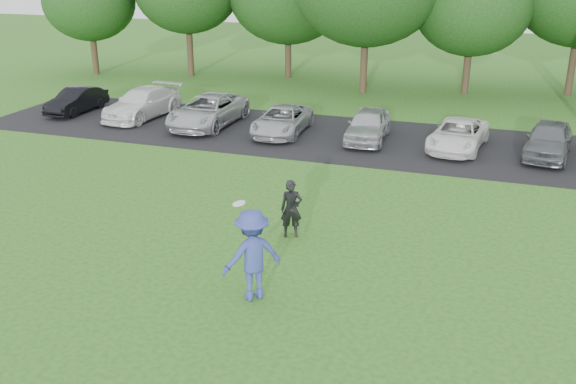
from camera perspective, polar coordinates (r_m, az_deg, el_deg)
name	(u,v)px	position (r m, az deg, el deg)	size (l,w,h in m)	color
ground	(235,307)	(13.63, -4.76, -10.14)	(100.00, 100.00, 0.00)	#26631C
parking_lot	(366,140)	(25.14, 6.93, 4.61)	(32.00, 6.50, 0.03)	black
frisbee_player	(252,255)	(13.47, -3.19, -5.61)	(1.46, 1.44, 2.24)	#36439A
camera_bystander	(291,209)	(16.39, 0.30, -1.51)	(0.65, 0.54, 1.52)	black
parked_cars	(361,124)	(25.07, 6.53, 6.01)	(28.27, 4.87, 1.26)	black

